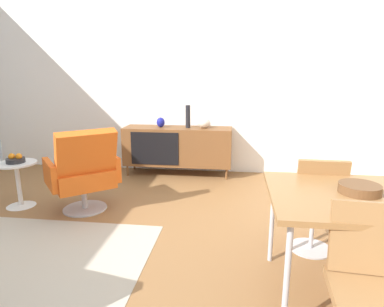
{
  "coord_description": "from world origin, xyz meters",
  "views": [
    {
      "loc": [
        0.77,
        -2.45,
        1.49
      ],
      "look_at": [
        0.41,
        0.33,
        0.81
      ],
      "focal_mm": 30.78,
      "sensor_mm": 36.0,
      "label": 1
    }
  ],
  "objects_px": {
    "vase_ceramic_small": "(204,123)",
    "dining_chair_back_left": "(316,201)",
    "dining_chair_front_left": "(371,285)",
    "vase_cobalt": "(188,117)",
    "side_table_round": "(18,179)",
    "fruit_bowl": "(15,159)",
    "wooden_bowl_on_table": "(360,189)",
    "lounge_chair_red": "(84,171)",
    "sideboard": "(178,146)",
    "vase_sculptural_dark": "(161,122)"
  },
  "relations": [
    {
      "from": "vase_ceramic_small",
      "to": "dining_chair_back_left",
      "type": "relative_size",
      "value": 0.21
    },
    {
      "from": "sideboard",
      "to": "side_table_round",
      "type": "height_order",
      "value": "sideboard"
    },
    {
      "from": "vase_sculptural_dark",
      "to": "lounge_chair_red",
      "type": "bearing_deg",
      "value": -109.04
    },
    {
      "from": "dining_chair_front_left",
      "to": "side_table_round",
      "type": "height_order",
      "value": "dining_chair_front_left"
    },
    {
      "from": "vase_cobalt",
      "to": "sideboard",
      "type": "bearing_deg",
      "value": -179.32
    },
    {
      "from": "lounge_chair_red",
      "to": "fruit_bowl",
      "type": "relative_size",
      "value": 4.73
    },
    {
      "from": "vase_sculptural_dark",
      "to": "wooden_bowl_on_table",
      "type": "relative_size",
      "value": 0.56
    },
    {
      "from": "sideboard",
      "to": "dining_chair_back_left",
      "type": "height_order",
      "value": "dining_chair_back_left"
    },
    {
      "from": "side_table_round",
      "to": "fruit_bowl",
      "type": "relative_size",
      "value": 2.6
    },
    {
      "from": "sideboard",
      "to": "side_table_round",
      "type": "xyz_separation_m",
      "value": [
        -1.59,
        -1.46,
        -0.12
      ]
    },
    {
      "from": "dining_chair_front_left",
      "to": "side_table_round",
      "type": "distance_m",
      "value": 3.59
    },
    {
      "from": "vase_sculptural_dark",
      "to": "vase_cobalt",
      "type": "bearing_deg",
      "value": 0.0
    },
    {
      "from": "vase_sculptural_dark",
      "to": "side_table_round",
      "type": "relative_size",
      "value": 0.28
    },
    {
      "from": "dining_chair_back_left",
      "to": "dining_chair_front_left",
      "type": "height_order",
      "value": "same"
    },
    {
      "from": "vase_cobalt",
      "to": "dining_chair_back_left",
      "type": "distance_m",
      "value": 2.54
    },
    {
      "from": "wooden_bowl_on_table",
      "to": "dining_chair_front_left",
      "type": "bearing_deg",
      "value": -101.16
    },
    {
      "from": "vase_cobalt",
      "to": "side_table_round",
      "type": "xyz_separation_m",
      "value": [
        -1.75,
        -1.46,
        -0.56
      ]
    },
    {
      "from": "vase_ceramic_small",
      "to": "dining_chair_back_left",
      "type": "bearing_deg",
      "value": -61.7
    },
    {
      "from": "vase_ceramic_small",
      "to": "dining_chair_front_left",
      "type": "distance_m",
      "value": 3.43
    },
    {
      "from": "side_table_round",
      "to": "vase_cobalt",
      "type": "bearing_deg",
      "value": 39.86
    },
    {
      "from": "dining_chair_back_left",
      "to": "side_table_round",
      "type": "xyz_separation_m",
      "value": [
        -3.12,
        0.64,
        -0.15
      ]
    },
    {
      "from": "dining_chair_front_left",
      "to": "wooden_bowl_on_table",
      "type": "bearing_deg",
      "value": 78.84
    },
    {
      "from": "vase_cobalt",
      "to": "side_table_round",
      "type": "relative_size",
      "value": 0.63
    },
    {
      "from": "dining_chair_front_left",
      "to": "lounge_chair_red",
      "type": "distance_m",
      "value": 2.86
    },
    {
      "from": "vase_sculptural_dark",
      "to": "fruit_bowl",
      "type": "bearing_deg",
      "value": -132.58
    },
    {
      "from": "side_table_round",
      "to": "dining_chair_front_left",
      "type": "bearing_deg",
      "value": -29.31
    },
    {
      "from": "vase_cobalt",
      "to": "side_table_round",
      "type": "bearing_deg",
      "value": -140.14
    },
    {
      "from": "wooden_bowl_on_table",
      "to": "fruit_bowl",
      "type": "xyz_separation_m",
      "value": [
        -3.24,
        1.16,
        -0.21
      ]
    },
    {
      "from": "side_table_round",
      "to": "vase_sculptural_dark",
      "type": "bearing_deg",
      "value": 47.44
    },
    {
      "from": "vase_cobalt",
      "to": "lounge_chair_red",
      "type": "distance_m",
      "value": 1.82
    },
    {
      "from": "sideboard",
      "to": "fruit_bowl",
      "type": "xyz_separation_m",
      "value": [
        -1.59,
        -1.46,
        0.12
      ]
    },
    {
      "from": "vase_cobalt",
      "to": "lounge_chair_red",
      "type": "xyz_separation_m",
      "value": [
        -0.93,
        -1.51,
        -0.42
      ]
    },
    {
      "from": "sideboard",
      "to": "lounge_chair_red",
      "type": "xyz_separation_m",
      "value": [
        -0.77,
        -1.51,
        0.03
      ]
    },
    {
      "from": "vase_ceramic_small",
      "to": "side_table_round",
      "type": "relative_size",
      "value": 0.34
    },
    {
      "from": "dining_chair_back_left",
      "to": "fruit_bowl",
      "type": "xyz_separation_m",
      "value": [
        -3.12,
        0.64,
        0.09
      ]
    },
    {
      "from": "wooden_bowl_on_table",
      "to": "dining_chair_back_left",
      "type": "distance_m",
      "value": 0.62
    },
    {
      "from": "wooden_bowl_on_table",
      "to": "side_table_round",
      "type": "distance_m",
      "value": 3.47
    },
    {
      "from": "sideboard",
      "to": "vase_cobalt",
      "type": "bearing_deg",
      "value": 0.68
    },
    {
      "from": "fruit_bowl",
      "to": "vase_sculptural_dark",
      "type": "bearing_deg",
      "value": 47.42
    },
    {
      "from": "vase_sculptural_dark",
      "to": "dining_chair_front_left",
      "type": "bearing_deg",
      "value": -61.03
    },
    {
      "from": "dining_chair_back_left",
      "to": "fruit_bowl",
      "type": "height_order",
      "value": "dining_chair_back_left"
    },
    {
      "from": "sideboard",
      "to": "vase_sculptural_dark",
      "type": "bearing_deg",
      "value": 179.57
    },
    {
      "from": "wooden_bowl_on_table",
      "to": "lounge_chair_red",
      "type": "distance_m",
      "value": 2.68
    },
    {
      "from": "dining_chair_back_left",
      "to": "side_table_round",
      "type": "bearing_deg",
      "value": 168.47
    },
    {
      "from": "vase_ceramic_small",
      "to": "wooden_bowl_on_table",
      "type": "relative_size",
      "value": 0.68
    },
    {
      "from": "vase_ceramic_small",
      "to": "dining_chair_back_left",
      "type": "height_order",
      "value": "vase_ceramic_small"
    },
    {
      "from": "dining_chair_back_left",
      "to": "dining_chair_front_left",
      "type": "distance_m",
      "value": 1.12
    },
    {
      "from": "sideboard",
      "to": "vase_cobalt",
      "type": "distance_m",
      "value": 0.47
    },
    {
      "from": "vase_sculptural_dark",
      "to": "vase_ceramic_small",
      "type": "bearing_deg",
      "value": 0.0
    },
    {
      "from": "wooden_bowl_on_table",
      "to": "lounge_chair_red",
      "type": "bearing_deg",
      "value": 155.33
    }
  ]
}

